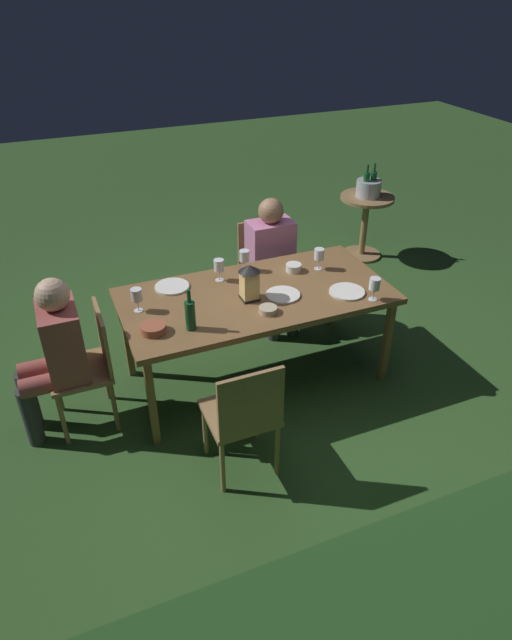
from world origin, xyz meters
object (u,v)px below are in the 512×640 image
at_px(wine_glass_e, 137,296).
at_px(lantern_centerpiece, 249,280).
at_px(bowl_olives, 294,267).
at_px(ice_bucket, 369,187).
at_px(side_table, 365,216).
at_px(dining_table, 256,300).
at_px(wine_glass_c, 244,257).
at_px(chair_side_right_b, 244,414).
at_px(plate_a, 283,295).
at_px(plate_c, 347,292).
at_px(wine_glass_b, 219,266).
at_px(bowl_salad, 153,328).
at_px(green_bottle_on_table, 190,314).
at_px(wine_glass_d, 375,285).
at_px(person_in_pink, 273,259).
at_px(person_in_rust, 55,351).
at_px(plate_b, 172,287).
at_px(chair_head_far, 89,363).
at_px(bowl_bread, 268,310).
at_px(wine_glass_a, 319,255).
at_px(chair_side_left_a, 264,265).

bearing_deg(wine_glass_e, lantern_centerpiece, 169.68).
height_order(bowl_olives, ice_bucket, ice_bucket).
bearing_deg(side_table, dining_table, 39.04).
bearing_deg(wine_glass_c, side_table, -147.35).
relative_size(chair_side_right_b, side_table, 1.27).
relative_size(plate_a, plate_c, 0.96).
bearing_deg(wine_glass_e, wine_glass_c, -162.91).
distance_m(wine_glass_b, bowl_salad, 0.80).
bearing_deg(green_bottle_on_table, plate_a, -167.72).
bearing_deg(wine_glass_d, wine_glass_e, -17.12).
distance_m(person_in_pink, chair_side_right_b, 1.77).
xyz_separation_m(person_in_rust, wine_glass_c, (-1.46, -0.36, 0.24)).
bearing_deg(lantern_centerpiece, plate_c, 164.54).
bearing_deg(wine_glass_c, wine_glass_d, 131.99).
relative_size(green_bottle_on_table, plate_b, 1.16).
distance_m(person_in_pink, plate_b, 1.04).
bearing_deg(green_bottle_on_table, chair_side_right_b, 101.78).
bearing_deg(wine_glass_d, ice_bucket, -121.40).
distance_m(chair_side_right_b, wine_glass_c, 1.37).
distance_m(plate_a, plate_b, 0.81).
bearing_deg(chair_head_far, wine_glass_d, 168.60).
relative_size(chair_side_right_b, wine_glass_b, 5.15).
bearing_deg(person_in_pink, ice_bucket, -149.26).
bearing_deg(plate_c, wine_glass_b, -33.74).
relative_size(green_bottle_on_table, side_table, 0.42).
bearing_deg(wine_glass_e, bowl_olives, -174.30).
height_order(bowl_olives, side_table, bowl_olives).
bearing_deg(person_in_rust, ice_bucket, -154.99).
xyz_separation_m(person_in_rust, wine_glass_e, (-0.58, -0.09, 0.24)).
distance_m(wine_glass_b, wine_glass_c, 0.24).
bearing_deg(plate_b, bowl_olives, 173.66).
distance_m(plate_a, bowl_olives, 0.39).
bearing_deg(side_table, chair_side_right_b, 45.85).
distance_m(chair_head_far, person_in_rust, 0.25).
height_order(wine_glass_d, bowl_bread, wine_glass_d).
xyz_separation_m(chair_head_far, wine_glass_b, (-1.04, -0.29, 0.39)).
xyz_separation_m(plate_a, side_table, (-1.75, -1.65, -0.30)).
height_order(chair_head_far, person_in_rust, person_in_rust).
xyz_separation_m(wine_glass_a, side_table, (-1.32, -1.38, -0.41)).
relative_size(person_in_pink, person_in_rust, 1.00).
bearing_deg(ice_bucket, dining_table, 39.03).
bearing_deg(person_in_pink, chair_side_left_a, -90.00).
distance_m(plate_c, bowl_bread, 0.63).
bearing_deg(wine_glass_c, chair_head_far, 15.81).
bearing_deg(wine_glass_d, wine_glass_b, -36.87).
bearing_deg(wine_glass_e, plate_c, 167.22).
height_order(chair_side_left_a, bowl_olives, chair_side_left_a).
bearing_deg(wine_glass_a, wine_glass_c, -19.50).
bearing_deg(chair_side_left_a, side_table, -155.17).
relative_size(plate_a, bowl_olives, 2.06).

